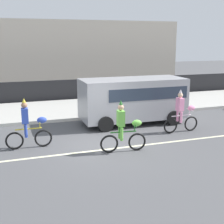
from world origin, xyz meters
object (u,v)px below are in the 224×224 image
Objects in this scene: parade_cyclist_cobalt at (29,126)px; parked_van_grey at (134,97)px; parade_cyclist_lime at (124,129)px; parade_cyclist_pink at (182,113)px.

parked_van_grey reaches higher than parade_cyclist_cobalt.
parade_cyclist_cobalt is 3.55m from parade_cyclist_lime.
parade_cyclist_pink is (6.50, -0.02, 0.00)m from parade_cyclist_cobalt.
parked_van_grey is (-1.37, 2.11, 0.44)m from parade_cyclist_pink.
parade_cyclist_lime and parade_cyclist_pink have the same top height.
parked_van_grey is at bearing 122.99° from parade_cyclist_pink.
parade_cyclist_lime is (3.21, -1.51, 0.00)m from parade_cyclist_cobalt.
parked_van_grey reaches higher than parade_cyclist_pink.
parade_cyclist_pink is 0.38× the size of parked_van_grey.
parade_cyclist_cobalt is 6.50m from parade_cyclist_pink.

